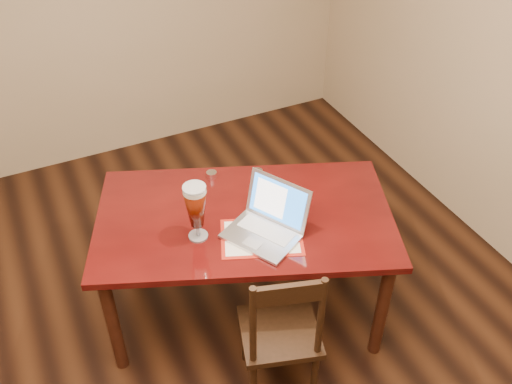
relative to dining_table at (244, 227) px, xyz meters
name	(u,v)px	position (x,y,z in m)	size (l,w,h in m)	color
room_shell	(166,112)	(-0.48, -0.46, 1.09)	(4.51, 5.01, 2.71)	tan
dining_table	(244,227)	(0.00, 0.00, 0.00)	(1.80, 1.41, 1.07)	#490B09
dining_chair	(281,333)	(-0.05, -0.56, -0.24)	(0.48, 0.47, 0.92)	black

